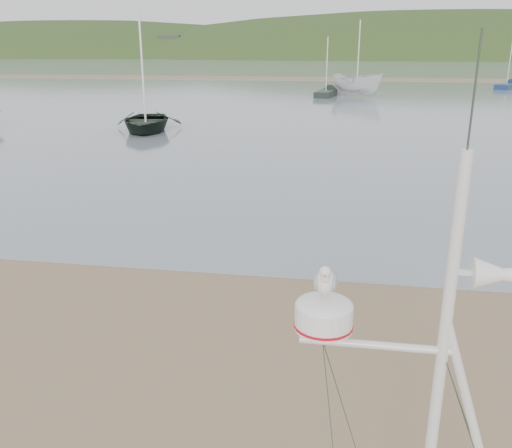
% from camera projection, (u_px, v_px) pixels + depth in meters
% --- Properties ---
extents(ground, '(560.00, 560.00, 0.00)m').
position_uv_depth(ground, '(100.00, 395.00, 6.85)').
color(ground, '#7E6548').
rests_on(ground, ground).
extents(water, '(560.00, 256.00, 0.04)m').
position_uv_depth(water, '(336.00, 65.00, 130.58)').
color(water, gray).
rests_on(water, ground).
extents(sandbar, '(560.00, 7.00, 0.07)m').
position_uv_depth(sandbar, '(326.00, 79.00, 72.44)').
color(sandbar, '#7E6548').
rests_on(sandbar, water).
extents(hill_ridge, '(620.00, 180.00, 80.00)m').
position_uv_depth(hill_ridge, '(383.00, 105.00, 230.45)').
color(hill_ridge, '#253B18').
rests_on(hill_ridge, ground).
extents(far_cottages, '(294.40, 6.30, 8.00)m').
position_uv_depth(far_cottages, '(350.00, 47.00, 188.87)').
color(far_cottages, beige).
rests_on(far_cottages, ground).
extents(boat_dark, '(3.57, 1.75, 4.81)m').
position_uv_depth(boat_dark, '(143.00, 83.00, 27.14)').
color(boat_dark, black).
rests_on(boat_dark, water).
extents(boat_white, '(2.79, 2.78, 5.22)m').
position_uv_depth(boat_white, '(358.00, 65.00, 46.95)').
color(boat_white, silver).
rests_on(boat_white, water).
extents(sailboat_blue_far, '(3.84, 5.45, 5.51)m').
position_uv_depth(sailboat_blue_far, '(510.00, 85.00, 56.59)').
color(sailboat_blue_far, '#162B4D').
rests_on(sailboat_blue_far, ground).
extents(sailboat_dark_mid, '(2.11, 5.44, 5.33)m').
position_uv_depth(sailboat_dark_mid, '(328.00, 92.00, 48.11)').
color(sailboat_dark_mid, black).
rests_on(sailboat_dark_mid, ground).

